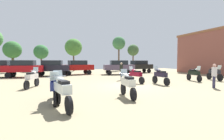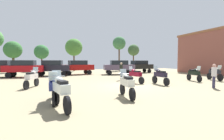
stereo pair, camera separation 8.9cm
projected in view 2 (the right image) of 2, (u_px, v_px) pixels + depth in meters
ground_plane at (130, 86)px, 12.68m from camera, size 44.00×52.00×0.02m
motorcycle_1 at (127, 84)px, 8.47m from camera, size 0.62×2.15×1.46m
motorcycle_2 at (215, 73)px, 16.06m from camera, size 0.73×2.13×1.50m
motorcycle_3 at (135, 75)px, 14.05m from camera, size 0.76×2.10×1.44m
motorcycle_4 at (160, 76)px, 13.19m from camera, size 0.62×2.18×1.47m
motorcycle_5 at (61, 90)px, 6.41m from camera, size 0.77×2.25×1.51m
motorcycle_6 at (53, 87)px, 7.45m from camera, size 0.62×2.21×1.46m
motorcycle_7 at (32, 78)px, 11.54m from camera, size 0.83×2.11×1.46m
motorcycle_8 at (194, 74)px, 15.49m from camera, size 0.72×2.19×1.45m
car_1 at (24, 67)px, 19.24m from camera, size 4.49×2.31×2.00m
car_3 at (119, 66)px, 23.28m from camera, size 4.54×2.48×2.00m
car_4 at (78, 66)px, 23.01m from camera, size 4.57×2.60×2.00m
car_5 at (53, 67)px, 20.91m from camera, size 4.56×2.56×2.00m
car_6 at (139, 66)px, 26.50m from camera, size 4.38×2.00×2.00m
person_1 at (121, 70)px, 16.30m from camera, size 0.45×0.45×1.77m
person_2 at (214, 74)px, 11.41m from camera, size 0.45×0.45×1.70m
tree_1 at (133, 50)px, 34.23m from camera, size 2.40×2.40×5.43m
tree_3 at (42, 52)px, 29.81m from camera, size 2.60×2.60×4.90m
tree_4 at (13, 50)px, 26.90m from camera, size 2.82×2.82×5.19m
tree_5 at (119, 44)px, 32.96m from camera, size 2.63×2.63×6.87m
tree_6 at (74, 47)px, 30.84m from camera, size 3.23×3.23×6.14m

